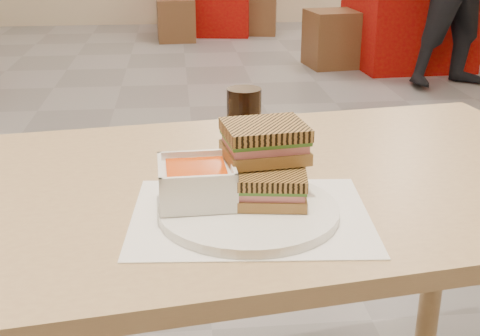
{
  "coord_description": "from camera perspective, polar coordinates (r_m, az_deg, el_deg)",
  "views": [
    {
      "loc": [
        -0.08,
        -2.85,
        1.15
      ],
      "look_at": [
        0.01,
        -2.0,
        0.82
      ],
      "focal_mm": 47.05,
      "sensor_mm": 36.0,
      "label": 1
    }
  ],
  "objects": [
    {
      "name": "panini_lower",
      "position": [
        0.93,
        2.74,
        -1.68
      ],
      "size": [
        0.12,
        0.1,
        0.05
      ],
      "color": "olive",
      "rests_on": "plate"
    },
    {
      "name": "soup_bowl",
      "position": [
        0.94,
        -3.96,
        -1.42
      ],
      "size": [
        0.12,
        0.12,
        0.06
      ],
      "color": "white",
      "rests_on": "plate"
    },
    {
      "name": "bg_chair_1r",
      "position": [
        6.02,
        19.1,
        11.44
      ],
      "size": [
        0.46,
        0.46,
        0.47
      ],
      "color": "brown",
      "rests_on": "ground"
    },
    {
      "name": "panini_upper",
      "position": [
        0.96,
        2.24,
        2.47
      ],
      "size": [
        0.13,
        0.12,
        0.05
      ],
      "color": "olive",
      "rests_on": "panini_lower"
    },
    {
      "name": "bg_chair_2l",
      "position": [
        6.72,
        -5.83,
        13.19
      ],
      "size": [
        0.4,
        0.4,
        0.43
      ],
      "color": "brown",
      "rests_on": "ground"
    },
    {
      "name": "cola_glass",
      "position": [
        1.13,
        0.37,
        3.96
      ],
      "size": [
        0.06,
        0.06,
        0.13
      ],
      "color": "black",
      "rests_on": "main_table"
    },
    {
      "name": "bg_chair_1l",
      "position": [
        5.51,
        8.41,
        11.52
      ],
      "size": [
        0.47,
        0.47,
        0.47
      ],
      "color": "brown",
      "rests_on": "ground"
    },
    {
      "name": "bg_chair_2r",
      "position": [
        7.13,
        1.69,
        13.79
      ],
      "size": [
        0.45,
        0.45,
        0.43
      ],
      "color": "brown",
      "rests_on": "ground"
    },
    {
      "name": "tray_liner",
      "position": [
        0.93,
        0.97,
        -4.33
      ],
      "size": [
        0.37,
        0.3,
        0.0
      ],
      "color": "white",
      "rests_on": "main_table"
    },
    {
      "name": "plate",
      "position": [
        0.93,
        0.79,
        -3.9
      ],
      "size": [
        0.27,
        0.27,
        0.01
      ],
      "color": "white",
      "rests_on": "tray_liner"
    },
    {
      "name": "bg_table_1",
      "position": [
        5.66,
        15.01,
        12.99
      ],
      "size": [
        0.96,
        0.96,
        0.8
      ],
      "color": "#921407",
      "rests_on": "ground"
    },
    {
      "name": "main_table",
      "position": [
        1.12,
        1.92,
        -6.24
      ],
      "size": [
        1.28,
        0.86,
        0.75
      ],
      "color": "tan",
      "rests_on": "ground"
    }
  ]
}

